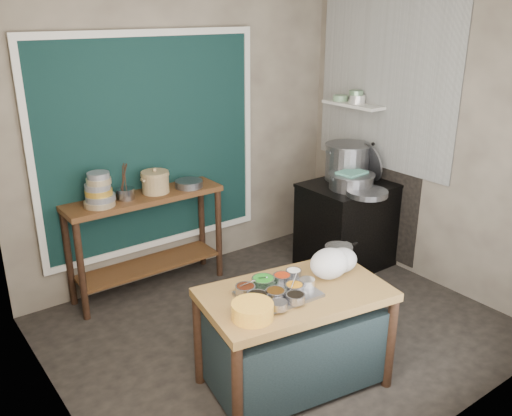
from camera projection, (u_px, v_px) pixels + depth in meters
floor at (279, 330)px, 4.55m from camera, size 3.50×3.00×0.02m
back_wall at (182, 133)px, 5.19m from camera, size 3.50×0.02×2.80m
left_wall at (41, 220)px, 3.07m from camera, size 0.02×3.00×2.80m
right_wall at (428, 137)px, 5.04m from camera, size 0.02×3.00×2.80m
curtain_panel at (151, 144)px, 4.98m from camera, size 2.10×0.02×1.90m
curtain_frame at (152, 145)px, 4.98m from camera, size 2.22×0.03×2.02m
tile_panel at (385, 82)px, 5.28m from camera, size 0.02×1.70×1.70m
soot_patch at (369, 191)px, 5.76m from camera, size 0.01×1.30×1.30m
wall_shelf at (353, 105)px, 5.54m from camera, size 0.22×0.70×0.03m
prep_table at (294, 338)px, 3.76m from camera, size 1.35×0.92×0.75m
back_counter at (147, 243)px, 5.03m from camera, size 1.45×0.40×0.95m
stove_block at (348, 226)px, 5.56m from camera, size 0.90×0.68×0.85m
stove_top at (351, 185)px, 5.41m from camera, size 0.92×0.69×0.03m
condiment_tray at (278, 294)px, 3.57m from camera, size 0.52×0.39×0.02m
condiment_bowls at (275, 289)px, 3.56m from camera, size 0.54×0.42×0.06m
yellow_basin at (252, 311)px, 3.30m from camera, size 0.33×0.33×0.10m
saucepan at (339, 254)px, 4.04m from camera, size 0.24×0.24×0.12m
plastic_bag_a at (329, 263)px, 3.78m from camera, size 0.34×0.31×0.21m
plastic_bag_b at (342, 260)px, 3.87m from camera, size 0.27×0.24×0.17m
bowl_stack at (99, 191)px, 4.56m from camera, size 0.26×0.26×0.30m
utensil_cup at (125, 194)px, 4.75m from camera, size 0.21×0.21×0.10m
ceramic_crock at (155, 183)px, 4.91m from camera, size 0.32×0.32×0.18m
wide_bowl at (189, 184)px, 5.07m from camera, size 0.30×0.30×0.06m
stock_pot at (347, 162)px, 5.48m from camera, size 0.54×0.54×0.37m
pot_lid at (370, 162)px, 5.44m from camera, size 0.20×0.41×0.39m
steamer at (351, 181)px, 5.24m from camera, size 0.54×0.54×0.15m
green_cloth at (352, 173)px, 5.21m from camera, size 0.28×0.23×0.02m
shallow_pan at (367, 193)px, 5.06m from camera, size 0.44×0.44×0.05m
shelf_bowl_stack at (357, 98)px, 5.48m from camera, size 0.17×0.17×0.13m
shelf_bowl_green at (341, 98)px, 5.66m from camera, size 0.16×0.16×0.06m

